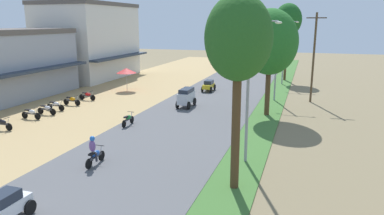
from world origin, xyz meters
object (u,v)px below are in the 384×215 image
Objects in this scene: median_tree_second at (270,42)px; streetlamp_far at (284,48)px; parked_motorbike_fourth at (47,109)px; vendor_umbrella at (126,71)px; car_van_silver at (186,97)px; parked_motorbike_second at (2,123)px; motorbike_ahead_third at (128,119)px; streetlamp_mid at (276,56)px; parked_motorbike_fifth at (56,105)px; car_hatchback_white at (6,206)px; utility_pole_near at (314,56)px; parked_motorbike_sixth at (72,100)px; median_tree_nearest at (238,40)px; car_sedan_yellow at (209,85)px; parked_motorbike_seventh at (87,95)px; parked_motorbike_third at (31,113)px; median_tree_third at (288,20)px; streetlamp_near at (248,82)px; motorbike_ahead_second at (94,151)px.

streetlamp_far is at bearing 89.78° from median_tree_second.
vendor_umbrella reaches higher than parked_motorbike_fourth.
car_van_silver is at bearing 31.53° from parked_motorbike_fourth.
car_van_silver is (10.12, 6.21, 0.47)m from parked_motorbike_fourth.
parked_motorbike_second is 14.87m from car_van_silver.
motorbike_ahead_third is at bearing -107.08° from car_van_silver.
streetlamp_mid is at bearing 89.43° from median_tree_second.
parked_motorbike_fifth is 0.90× the size of car_hatchback_white.
utility_pole_near reaches higher than parked_motorbike_fifth.
parked_motorbike_fifth is 2.16m from parked_motorbike_sixth.
median_tree_nearest is 3.86× the size of car_sedan_yellow.
parked_motorbike_seventh is 0.24× the size of streetlamp_mid.
parked_motorbike_fourth is at bearing -149.71° from utility_pole_near.
streetlamp_mid is at bearing 36.73° from parked_motorbike_third.
streetlamp_far is (17.60, 18.07, 3.96)m from parked_motorbike_sixth.
parked_motorbike_sixth is 2.38m from parked_motorbike_seventh.
vendor_umbrella is 21.72m from median_tree_third.
parked_motorbike_fourth is 18.62m from streetlamp_near.
median_tree_nearest is at bearing -34.54° from parked_motorbike_sixth.
car_hatchback_white is at bearing -143.54° from median_tree_nearest.
car_van_silver is at bearing 36.85° from parked_motorbike_third.
streetlamp_mid is at bearing 36.56° from car_van_silver.
streetlamp_far is at bearing 90.09° from median_tree_nearest.
vendor_umbrella is (1.17, 11.83, 1.75)m from parked_motorbike_fourth.
vendor_umbrella is 26.49m from median_tree_nearest.
median_tree_second is 16.60m from motorbike_ahead_second.
parked_motorbike_fifth is at bearing -166.79° from median_tree_second.
car_hatchback_white is at bearing -102.03° from streetlamp_far.
median_tree_nearest is at bearing -29.35° from parked_motorbike_fifth.
car_hatchback_white is at bearing -60.86° from parked_motorbike_sixth.
motorbike_ahead_third is (6.78, -12.68, -1.73)m from vendor_umbrella.
parked_motorbike_third is 0.18× the size of median_tree_third.
parked_motorbike_sixth is 0.71× the size of vendor_umbrella.
car_hatchback_white is 1.11× the size of motorbike_ahead_second.
streetlamp_mid is 3.44m from utility_pole_near.
car_sedan_yellow is at bearing 160.58° from streetlamp_mid.
parked_motorbike_sixth is 25.53m from streetlamp_far.
streetlamp_far is at bearing 48.80° from parked_motorbike_fifth.
parked_motorbike_third is 8.21m from motorbike_ahead_third.
median_tree_nearest reaches higher than parked_motorbike_fifth.
car_van_silver is at bearing 89.07° from car_hatchback_white.
car_hatchback_white is at bearing -90.48° from car_sedan_yellow.
car_hatchback_white is (-7.70, -5.69, -6.06)m from median_tree_nearest.
median_tree_nearest reaches higher than streetlamp_mid.
parked_motorbike_fourth is 24.44m from utility_pole_near.
parked_motorbike_sixth is at bearing -129.56° from median_tree_third.
parked_motorbike_fifth is 0.21× the size of utility_pole_near.
car_sedan_yellow is (-7.46, 22.80, -6.07)m from median_tree_nearest.
utility_pole_near is 12.72m from car_van_silver.
car_van_silver is (-10.72, -5.96, -3.39)m from utility_pole_near.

